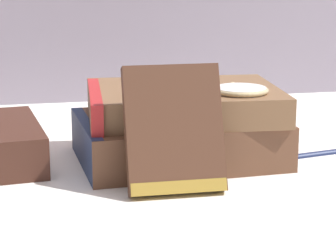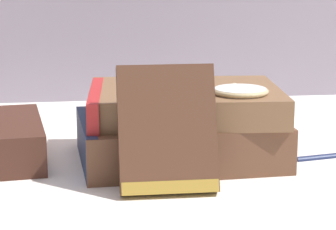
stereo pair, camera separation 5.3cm
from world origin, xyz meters
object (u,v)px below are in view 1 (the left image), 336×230
book_leaning_front (174,135)px  reading_glasses (113,123)px  book_flat_bottom (173,139)px  book_flat_top (179,103)px  pocket_watch (240,90)px

book_leaning_front → reading_glasses: (-0.02, 0.27, -0.05)m
book_flat_bottom → reading_glasses: 0.18m
book_leaning_front → book_flat_top: bearing=75.2°
book_flat_top → book_leaning_front: bearing=-101.0°
book_flat_bottom → book_flat_top: size_ratio=1.03×
book_flat_top → book_leaning_front: (-0.03, -0.10, -0.01)m
book_flat_bottom → reading_glasses: book_flat_bottom is taller
book_leaning_front → reading_glasses: 0.28m
pocket_watch → reading_glasses: bearing=117.4°
book_flat_bottom → reading_glasses: size_ratio=2.04×
pocket_watch → book_flat_top: bearing=149.1°
book_leaning_front → pocket_watch: book_leaning_front is taller
book_flat_top → book_leaning_front: 0.10m
book_flat_bottom → book_leaning_front: book_leaning_front is taller
pocket_watch → reading_glasses: 0.25m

